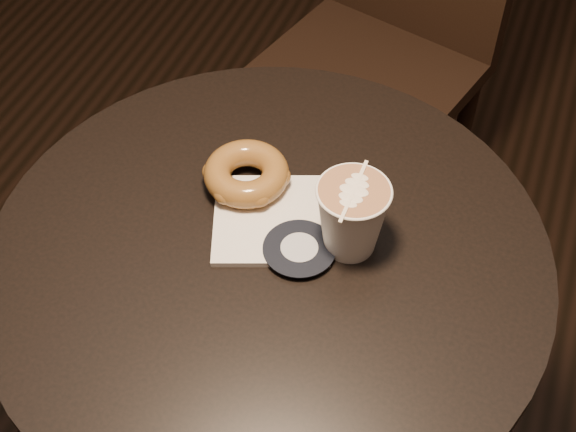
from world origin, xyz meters
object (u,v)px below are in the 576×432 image
at_px(cafe_table, 271,335).
at_px(chair, 392,9).
at_px(latte_cup, 352,218).
at_px(doughnut, 246,173).
at_px(pastry_bag, 271,219).

distance_m(cafe_table, chair, 0.79).
xyz_separation_m(cafe_table, latte_cup, (0.09, 0.04, 0.25)).
height_order(chair, latte_cup, chair).
distance_m(chair, latte_cup, 0.79).
xyz_separation_m(cafe_table, chair, (-0.05, 0.79, 0.02)).
height_order(chair, doughnut, chair).
relative_size(chair, pastry_bag, 7.08).
bearing_deg(cafe_table, latte_cup, 24.66).
bearing_deg(cafe_table, chair, 93.34).
distance_m(chair, pastry_bag, 0.77).
bearing_deg(doughnut, cafe_table, -53.53).
distance_m(chair, doughnut, 0.73).
xyz_separation_m(cafe_table, doughnut, (-0.06, 0.09, 0.23)).
relative_size(doughnut, latte_cup, 1.12).
distance_m(pastry_bag, doughnut, 0.07).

